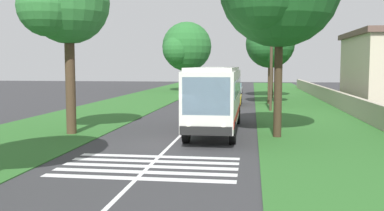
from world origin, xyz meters
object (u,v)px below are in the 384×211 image
Objects in this scene: roadside_tree_left_2 at (65,6)px; utility_pole at (271,65)px; roadside_tree_left_0 at (186,48)px; trailing_minibus_0 at (218,78)px; trailing_car_2 at (236,89)px; trailing_car_3 at (214,86)px; trailing_car_0 at (232,98)px; trailing_car_1 at (200,93)px; coach_bus at (216,95)px; roadside_tree_right_1 at (269,45)px; roadside_tree_right_0 at (271,30)px.

roadside_tree_left_2 is 18.64m from utility_pole.
trailing_minibus_0 is at bearing -17.43° from roadside_tree_left_0.
trailing_car_2 is 37.82m from roadside_tree_left_2.
trailing_car_2 and trailing_car_3 have the same top height.
trailing_car_0 is 0.72× the size of trailing_minibus_0.
trailing_car_0 is at bearing -159.75° from roadside_tree_left_0.
trailing_minibus_0 is at bearing -0.17° from trailing_car_1.
trailing_car_2 is (34.23, 0.13, -1.48)m from coach_bus.
roadside_tree_right_1 reaches higher than trailing_car_0.
coach_bus is 2.60× the size of trailing_car_3.
trailing_car_3 is 23.94m from roadside_tree_right_1.
roadside_tree_left_0 is at bearing 59.15° from trailing_car_2.
trailing_minibus_0 is at bearing 13.11° from roadside_tree_right_1.
trailing_car_2 is at bearing -152.36° from trailing_car_3.
roadside_tree_right_0 is at bearing -74.53° from trailing_car_1.
roadside_tree_left_2 is at bearing 179.35° from roadside_tree_left_0.
roadside_tree_right_1 is at bearing -29.34° from roadside_tree_left_2.
trailing_car_1 is at bearing 51.29° from roadside_tree_right_1.
utility_pole reaches higher than trailing_car_0.
roadside_tree_left_2 is 24.05m from roadside_tree_right_1.
roadside_tree_right_0 reaches higher than trailing_car_1.
trailing_car_1 is 0.45× the size of roadside_tree_left_2.
trailing_car_1 is at bearing -8.87° from roadside_tree_left_2.
trailing_car_0 is 1.00× the size of trailing_car_2.
trailing_car_1 is 11.07m from roadside_tree_right_0.
roadside_tree_right_0 is (-11.66, -11.78, 1.60)m from roadside_tree_left_0.
roadside_tree_right_1 is at bearing -0.61° from utility_pole.
roadside_tree_right_0 is (-13.91, -7.83, 7.29)m from trailing_car_3.
trailing_car_1 is at bearing 179.27° from trailing_car_3.
roadside_tree_right_0 reaches higher than utility_pole.
utility_pole is (-26.72, -11.23, -2.50)m from roadside_tree_left_0.
utility_pole is (-38.91, -7.41, 2.32)m from trailing_minibus_0.
trailing_car_3 is 0.45× the size of roadside_tree_left_2.
roadside_tree_right_0 is (-23.84, -7.96, 6.41)m from trailing_minibus_0.
roadside_tree_right_1 is (1.09, -3.55, 5.18)m from trailing_car_0.
roadside_tree_right_1 is (-32.12, -7.48, 4.30)m from trailing_minibus_0.
trailing_minibus_0 is 0.81× the size of utility_pole.
utility_pole is at bearing -16.89° from coach_bus.
roadside_tree_right_1 is at bearing -11.18° from coach_bus.
roadside_tree_right_0 is at bearing -23.23° from trailing_car_0.
utility_pole is (-5.69, -3.47, 3.20)m from trailing_car_0.
trailing_car_0 is at bearing -173.25° from trailing_minibus_0.
trailing_minibus_0 reaches higher than trailing_car_0.
trailing_car_2 is at bearing -21.54° from trailing_car_1.
roadside_tree_left_0 is at bearing 119.65° from trailing_car_3.
roadside_tree_right_0 is at bearing -161.55° from trailing_minibus_0.
roadside_tree_left_2 reaches higher than trailing_car_2.
trailing_minibus_0 is at bearing 10.78° from utility_pole.
roadside_tree_left_0 reaches higher than trailing_car_2.
trailing_car_0 is at bearing 31.39° from utility_pole.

